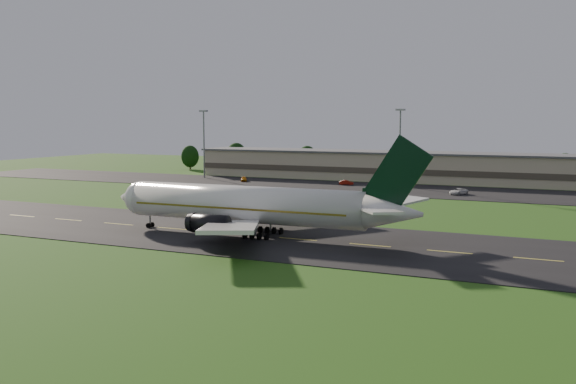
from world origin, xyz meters
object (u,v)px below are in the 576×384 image
at_px(service_vehicle_a, 244,179).
at_px(service_vehicle_b, 346,183).
at_px(terminal, 419,167).
at_px(service_vehicle_c, 459,191).
at_px(airliner, 250,205).
at_px(light_mast_centre, 400,138).
at_px(light_mast_west, 204,136).

xyz_separation_m(service_vehicle_a, service_vehicle_b, (29.89, 2.60, -0.05)).
bearing_deg(terminal, service_vehicle_c, -60.78).
xyz_separation_m(airliner, light_mast_centre, (1.87, 79.98, 8.08)).
bearing_deg(airliner, terminal, 86.96).
height_order(light_mast_centre, service_vehicle_c, light_mast_centre).
relative_size(light_mast_west, service_vehicle_b, 5.24).
bearing_deg(light_mast_west, service_vehicle_a, -17.87).
bearing_deg(terminal, light_mast_centre, -94.95).
xyz_separation_m(airliner, service_vehicle_b, (-11.86, 77.30, -3.92)).
bearing_deg(light_mast_centre, service_vehicle_a, -173.10).
bearing_deg(service_vehicle_b, airliner, 177.64).
bearing_deg(service_vehicle_b, light_mast_centre, -90.02).
bearing_deg(airliner, service_vehicle_c, 72.76).
bearing_deg(service_vehicle_a, service_vehicle_c, -35.29).
relative_size(light_mast_west, light_mast_centre, 1.00).
bearing_deg(airliner, light_mast_centre, 87.57).
xyz_separation_m(terminal, service_vehicle_b, (-15.13, -18.87, -3.25)).
xyz_separation_m(terminal, service_vehicle_a, (-45.02, -21.46, -3.20)).
relative_size(airliner, service_vehicle_b, 13.21).
bearing_deg(service_vehicle_c, light_mast_centre, 167.33).
distance_m(light_mast_centre, service_vehicle_c, 24.79).
height_order(service_vehicle_a, service_vehicle_b, service_vehicle_a).
xyz_separation_m(light_mast_west, light_mast_centre, (60.00, 0.00, 0.00)).
relative_size(terminal, light_mast_west, 7.13).
xyz_separation_m(terminal, light_mast_west, (-61.40, -16.18, 8.75)).
bearing_deg(light_mast_west, terminal, 14.76).
xyz_separation_m(airliner, service_vehicle_a, (-41.75, 74.70, -3.87)).
distance_m(light_mast_centre, service_vehicle_a, 45.53).
bearing_deg(service_vehicle_c, light_mast_west, -166.04).
bearing_deg(light_mast_centre, terminal, 85.05).
bearing_deg(service_vehicle_c, airliner, -82.85).
distance_m(airliner, light_mast_west, 99.20).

